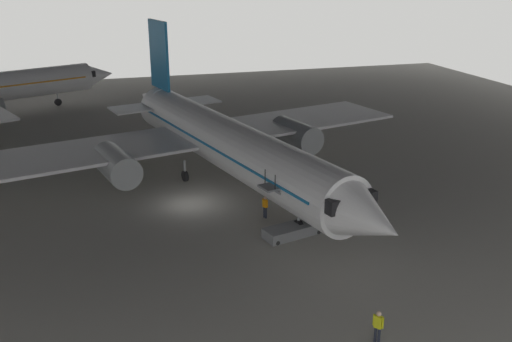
{
  "coord_description": "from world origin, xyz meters",
  "views": [
    {
      "loc": [
        -6.28,
        -39.49,
        16.83
      ],
      "look_at": [
        4.8,
        -1.34,
        2.66
      ],
      "focal_mm": 39.99,
      "sensor_mm": 36.0,
      "label": 1
    }
  ],
  "objects_px": {
    "airplane_main": "(225,142)",
    "baggage_tug": "(123,162)",
    "boarding_stairs": "(292,225)",
    "crew_worker_near_nose": "(378,325)",
    "crew_worker_by_stairs": "(265,206)"
  },
  "relations": [
    {
      "from": "airplane_main",
      "to": "baggage_tug",
      "type": "height_order",
      "value": "airplane_main"
    },
    {
      "from": "crew_worker_near_nose",
      "to": "crew_worker_by_stairs",
      "type": "height_order",
      "value": "crew_worker_near_nose"
    },
    {
      "from": "airplane_main",
      "to": "baggage_tug",
      "type": "relative_size",
      "value": 16.88
    },
    {
      "from": "airplane_main",
      "to": "boarding_stairs",
      "type": "height_order",
      "value": "airplane_main"
    },
    {
      "from": "boarding_stairs",
      "to": "crew_worker_near_nose",
      "type": "relative_size",
      "value": 2.73
    },
    {
      "from": "baggage_tug",
      "to": "airplane_main",
      "type": "bearing_deg",
      "value": -40.14
    },
    {
      "from": "crew_worker_near_nose",
      "to": "crew_worker_by_stairs",
      "type": "distance_m",
      "value": 15.34
    },
    {
      "from": "airplane_main",
      "to": "crew_worker_by_stairs",
      "type": "bearing_deg",
      "value": -81.1
    },
    {
      "from": "crew_worker_by_stairs",
      "to": "baggage_tug",
      "type": "distance_m",
      "value": 16.63
    },
    {
      "from": "crew_worker_near_nose",
      "to": "baggage_tug",
      "type": "distance_m",
      "value": 30.93
    },
    {
      "from": "airplane_main",
      "to": "baggage_tug",
      "type": "xyz_separation_m",
      "value": [
        -7.8,
        6.58,
        -3.06
      ]
    },
    {
      "from": "boarding_stairs",
      "to": "crew_worker_near_nose",
      "type": "xyz_separation_m",
      "value": [
        -0.01,
        -12.07,
        0.27
      ]
    },
    {
      "from": "airplane_main",
      "to": "crew_worker_near_nose",
      "type": "relative_size",
      "value": 22.03
    },
    {
      "from": "crew_worker_near_nose",
      "to": "crew_worker_by_stairs",
      "type": "xyz_separation_m",
      "value": [
        -0.85,
        15.32,
        -0.08
      ]
    },
    {
      "from": "baggage_tug",
      "to": "boarding_stairs",
      "type": "bearing_deg",
      "value": -60.33
    }
  ]
}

